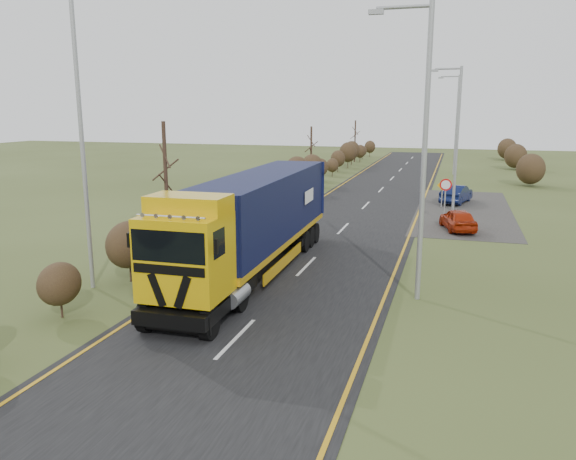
% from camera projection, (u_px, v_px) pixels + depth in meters
% --- Properties ---
extents(ground, '(160.00, 160.00, 0.00)m').
position_uv_depth(ground, '(278.00, 296.00, 20.13)').
color(ground, '#3C471E').
rests_on(ground, ground).
extents(road, '(8.00, 120.00, 0.02)m').
position_uv_depth(road, '(336.00, 236.00, 29.49)').
color(road, black).
rests_on(road, ground).
extents(layby, '(6.00, 18.00, 0.02)m').
position_uv_depth(layby, '(464.00, 210.00, 37.01)').
color(layby, '#2D2B28').
rests_on(layby, ground).
extents(lane_markings, '(7.52, 116.00, 0.01)m').
position_uv_depth(lane_markings, '(334.00, 237.00, 29.19)').
color(lane_markings, '#BF8A12').
rests_on(lane_markings, road).
extents(hedgerow, '(2.24, 102.04, 6.05)m').
position_uv_depth(hedgerow, '(214.00, 207.00, 28.86)').
color(hedgerow, '#312016').
rests_on(hedgerow, ground).
extents(lorry, '(2.84, 14.62, 4.06)m').
position_uv_depth(lorry, '(254.00, 218.00, 22.36)').
color(lorry, black).
rests_on(lorry, ground).
extents(car_red_hatchback, '(2.29, 3.79, 1.21)m').
position_uv_depth(car_red_hatchback, '(458.00, 220.00, 30.90)').
color(car_red_hatchback, '#9F2207').
rests_on(car_red_hatchback, ground).
extents(car_blue_sedan, '(2.32, 4.14, 1.29)m').
position_uv_depth(car_blue_sedan, '(456.00, 194.00, 39.76)').
color(car_blue_sedan, '#0A133A').
rests_on(car_blue_sedan, ground).
extents(streetlight_near, '(2.11, 0.20, 9.95)m').
position_uv_depth(streetlight_near, '(421.00, 142.00, 18.72)').
color(streetlight_near, '#989A9D').
rests_on(streetlight_near, ground).
extents(streetlight_mid, '(1.95, 0.18, 9.19)m').
position_uv_depth(streetlight_mid, '(456.00, 133.00, 35.88)').
color(streetlight_mid, '#989A9D').
rests_on(streetlight_mid, ground).
extents(streetlight_far, '(2.09, 0.20, 9.85)m').
position_uv_depth(streetlight_far, '(455.00, 120.00, 56.16)').
color(streetlight_far, '#989A9D').
rests_on(streetlight_far, ground).
extents(left_pole, '(0.16, 0.16, 10.20)m').
position_uv_depth(left_pole, '(83.00, 151.00, 20.05)').
color(left_pole, '#989A9D').
rests_on(left_pole, ground).
extents(speed_sign, '(0.70, 0.10, 2.55)m').
position_uv_depth(speed_sign, '(445.00, 191.00, 33.09)').
color(speed_sign, '#989A9D').
rests_on(speed_sign, ground).
extents(warning_board, '(0.72, 0.11, 1.89)m').
position_uv_depth(warning_board, '(442.00, 191.00, 37.88)').
color(warning_board, '#989A9D').
rests_on(warning_board, ground).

